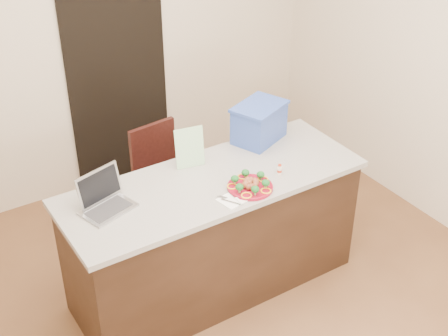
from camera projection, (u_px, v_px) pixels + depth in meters
ground at (233, 305)px, 4.42m from camera, size 4.00×4.00×0.00m
room_shell at (235, 98)px, 3.56m from camera, size 4.00×4.00×4.00m
doorway at (118, 76)px, 5.35m from camera, size 0.90×0.02×2.00m
island at (214, 235)px, 4.36m from camera, size 2.06×0.76×0.92m
plate at (250, 187)px, 4.02m from camera, size 0.30×0.30×0.02m
meatballs at (251, 183)px, 4.01m from camera, size 0.12×0.12×0.04m
broccoli at (250, 181)px, 4.00m from camera, size 0.25×0.25×0.04m
pepper_rings at (250, 186)px, 4.02m from camera, size 0.29×0.29×0.01m
napkin at (232, 200)px, 3.91m from camera, size 0.17×0.17×0.01m
fork at (228, 199)px, 3.91m from camera, size 0.08×0.16×0.00m
knife at (237, 199)px, 3.91m from camera, size 0.02×0.17×0.01m
yogurt_bottle at (279, 170)px, 4.16m from camera, size 0.03×0.03×0.07m
laptop at (104, 198)px, 3.83m from camera, size 0.37×0.33×0.22m
leaflet at (190, 148)px, 4.19m from camera, size 0.21×0.08×0.28m
blue_box at (259, 122)px, 4.50m from camera, size 0.46×0.40×0.28m
chair at (160, 173)px, 4.94m from camera, size 0.44×0.45×0.91m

